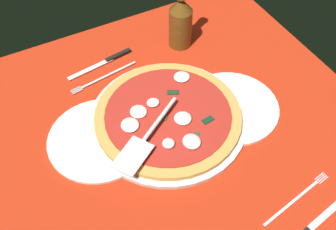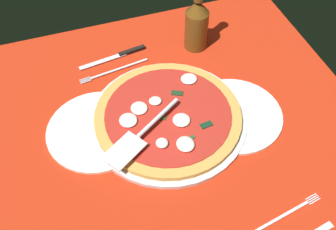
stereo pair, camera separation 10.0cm
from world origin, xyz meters
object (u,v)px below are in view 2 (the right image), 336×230
at_px(pizza_server, 141,135).
at_px(beer_bottle, 197,22).
at_px(dinner_plate_right, 234,115).
at_px(dinner_plate_left, 98,130).
at_px(pizza, 168,116).
at_px(place_setting_far, 117,63).

relative_size(pizza_server, beer_bottle, 0.91).
bearing_deg(dinner_plate_right, pizza_server, -176.89).
relative_size(dinner_plate_left, pizza, 0.68).
relative_size(dinner_plate_right, place_setting_far, 1.18).
bearing_deg(dinner_plate_left, pizza_server, -40.45).
relative_size(dinner_plate_left, pizza_server, 1.13).
height_order(dinner_plate_left, place_setting_far, place_setting_far).
relative_size(dinner_plate_right, pizza, 0.67).
distance_m(dinner_plate_left, pizza_server, 0.12).
distance_m(place_setting_far, beer_bottle, 0.25).
xyz_separation_m(pizza, pizza_server, (-0.08, -0.05, 0.02)).
height_order(dinner_plate_left, pizza, pizza).
bearing_deg(place_setting_far, beer_bottle, 171.68).
distance_m(dinner_plate_left, beer_bottle, 0.42).
bearing_deg(pizza, dinner_plate_left, 171.85).
bearing_deg(beer_bottle, dinner_plate_left, -147.53).
bearing_deg(place_setting_far, pizza_server, 79.17).
distance_m(pizza, place_setting_far, 0.25).
xyz_separation_m(dinner_plate_left, pizza, (0.17, -0.02, 0.02)).
relative_size(pizza, place_setting_far, 1.76).
bearing_deg(pizza, beer_bottle, 55.27).
xyz_separation_m(dinner_plate_right, pizza_server, (-0.25, -0.01, 0.04)).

